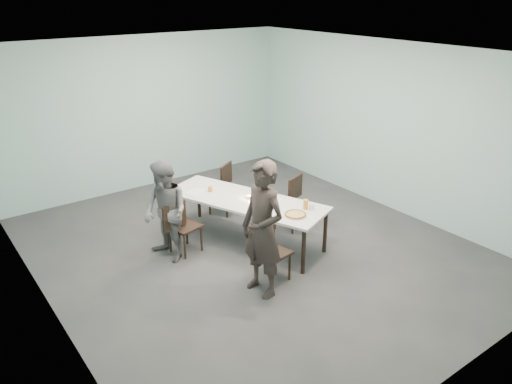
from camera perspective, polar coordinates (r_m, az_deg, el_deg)
ground at (r=7.92m, az=-0.42°, el=-6.48°), size 7.00×7.00×0.00m
room_shell at (r=7.15m, az=-0.47°, el=7.85°), size 6.02×7.02×3.01m
table at (r=7.82m, az=-1.25°, el=-1.20°), size 1.80×2.75×0.75m
chair_near_left at (r=6.85m, az=1.45°, el=-6.65°), size 0.63×0.47×0.87m
chair_far_left at (r=7.65m, az=-8.60°, el=-3.62°), size 0.64×0.50×0.87m
chair_near_right at (r=8.45m, az=4.11°, el=-0.79°), size 0.65×0.54×0.87m
chair_far_right at (r=9.02m, az=-3.70°, el=0.78°), size 0.64×0.58×0.87m
diner_near at (r=6.44m, az=0.76°, el=-4.32°), size 0.52×0.72×1.86m
diner_far at (r=7.43m, az=-10.31°, el=-2.25°), size 0.68×0.82×1.54m
pizza at (r=7.25m, az=4.53°, el=-2.59°), size 0.34×0.34×0.04m
side_plate at (r=7.72m, az=2.50°, el=-1.02°), size 0.18×0.18×0.01m
beer_glass at (r=7.46m, az=5.69°, el=-1.42°), size 0.08×0.08×0.15m
water_tumbler at (r=7.47m, az=6.39°, el=-1.65°), size 0.08×0.08×0.09m
tealight at (r=7.82m, az=-0.81°, el=-0.59°), size 0.06×0.06×0.05m
amber_tumbler at (r=8.10m, az=-5.25°, el=0.32°), size 0.07×0.07×0.08m
menu at (r=8.11m, az=-6.83°, el=0.01°), size 0.36×0.32×0.01m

